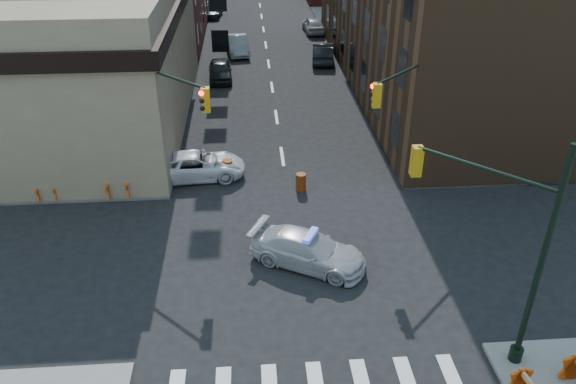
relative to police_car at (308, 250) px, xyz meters
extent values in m
plane|color=black|center=(-0.41, 0.33, -0.72)|extent=(140.00, 140.00, 0.00)
cube|color=gray|center=(-23.41, 33.08, -0.64)|extent=(34.00, 54.50, 0.15)
cube|color=gray|center=(22.59, 33.08, -0.64)|extent=(34.00, 54.50, 0.15)
cube|color=#998564|center=(-17.41, 16.83, 3.78)|extent=(22.00, 22.00, 9.00)
cylinder|color=black|center=(6.39, -5.97, 3.43)|extent=(0.20, 0.20, 8.00)
cylinder|color=black|center=(6.39, -5.97, -0.32)|extent=(0.44, 0.44, 0.50)
cylinder|color=black|center=(4.79, -4.38, 5.93)|extent=(3.27, 3.27, 0.12)
cube|color=#BF8C0C|center=(3.20, -2.78, 5.43)|extent=(0.35, 0.35, 1.05)
sphere|color=#FF0C05|center=(3.36, -2.63, 5.78)|extent=(0.22, 0.22, 0.22)
sphere|color=black|center=(3.36, -2.63, 5.45)|extent=(0.22, 0.22, 0.22)
sphere|color=black|center=(3.36, -2.63, 5.12)|extent=(0.22, 0.22, 0.22)
cylinder|color=black|center=(-7.21, 6.63, 3.43)|extent=(0.20, 0.20, 8.00)
cylinder|color=black|center=(-7.21, 6.63, -0.32)|extent=(0.44, 0.44, 0.50)
cylinder|color=black|center=(-5.62, 5.04, 5.93)|extent=(3.27, 3.27, 0.12)
cube|color=#BF8C0C|center=(-4.03, 3.45, 5.43)|extent=(0.35, 0.35, 1.05)
sphere|color=#FF0C05|center=(-4.19, 3.30, 5.78)|extent=(0.22, 0.22, 0.22)
sphere|color=black|center=(-4.19, 3.30, 5.45)|extent=(0.22, 0.22, 0.22)
sphere|color=black|center=(-4.19, 3.30, 5.12)|extent=(0.22, 0.22, 0.22)
cylinder|color=black|center=(6.39, 6.63, 3.43)|extent=(0.20, 0.20, 8.00)
cylinder|color=black|center=(6.39, 6.63, -0.32)|extent=(0.44, 0.44, 0.50)
cylinder|color=black|center=(4.79, 5.04, 5.93)|extent=(3.27, 3.27, 0.12)
cube|color=#BF8C0C|center=(3.20, 3.45, 5.43)|extent=(0.35, 0.35, 1.05)
sphere|color=#FF0C05|center=(3.05, 3.61, 5.78)|extent=(0.22, 0.22, 0.22)
sphere|color=black|center=(3.05, 3.61, 5.45)|extent=(0.22, 0.22, 0.22)
sphere|color=black|center=(3.05, 3.61, 5.12)|extent=(0.22, 0.22, 0.22)
cylinder|color=black|center=(7.09, 26.33, 0.73)|extent=(0.24, 0.24, 2.60)
sphere|color=#954515|center=(7.09, 26.33, 2.78)|extent=(3.00, 3.00, 3.00)
cylinder|color=black|center=(7.09, 34.33, 0.73)|extent=(0.24, 0.24, 2.60)
sphere|color=#954515|center=(7.09, 34.33, 2.78)|extent=(3.00, 3.00, 3.00)
imported|color=#B8B9BD|center=(0.00, 0.00, 0.00)|extent=(5.30, 4.10, 1.43)
imported|color=white|center=(-5.16, 8.14, 0.00)|extent=(5.33, 2.77, 1.43)
imported|color=black|center=(-4.40, 24.48, 0.04)|extent=(1.99, 4.51, 1.51)
imported|color=#909498|center=(-3.04, 31.55, 0.08)|extent=(2.22, 5.01, 1.60)
imported|color=black|center=(-5.91, 46.48, -0.05)|extent=(2.37, 4.80, 1.34)
imported|color=black|center=(4.30, 28.67, 0.11)|extent=(2.31, 5.16, 1.64)
imported|color=#9C9FA5|center=(4.64, 38.71, 0.07)|extent=(2.03, 4.66, 1.56)
imported|color=black|center=(-9.24, 6.81, 0.33)|extent=(0.73, 0.56, 1.80)
imported|color=black|center=(-9.74, 9.19, 0.33)|extent=(1.02, 0.88, 1.80)
imported|color=#1D242B|center=(-10.08, 9.37, 0.24)|extent=(1.00, 0.85, 1.61)
cylinder|color=#C16409|center=(0.30, 6.33, -0.25)|extent=(0.66, 0.66, 0.92)
cylinder|color=orange|center=(-3.52, 8.04, -0.21)|extent=(0.66, 0.66, 1.01)
camera|label=1|loc=(-2.25, -18.96, 13.77)|focal=35.00mm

